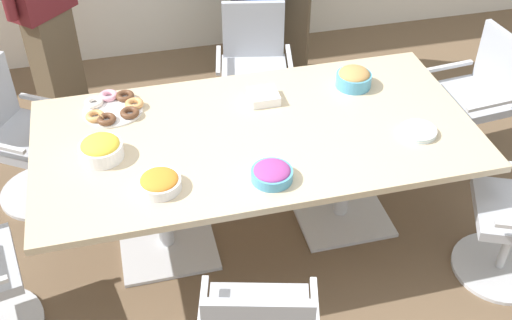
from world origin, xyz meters
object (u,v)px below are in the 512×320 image
object	(u,v)px
conference_table	(256,150)
plate_stack	(418,131)
office_chair_0	(471,105)
snack_bowl_candy_mix	(272,173)
office_chair_1	(254,77)
person_standing_0	(42,3)
office_chair_2	(22,143)
snack_bowl_chips_orange	(159,182)
napkin_pile	(264,97)
snack_bowl_cookies	(354,78)
donut_platter	(113,107)
snack_bowl_chips_yellow	(101,148)

from	to	relation	value
conference_table	plate_stack	size ratio (longest dim) A/B	12.15
office_chair_0	conference_table	bearing A→B (deg)	98.30
snack_bowl_candy_mix	plate_stack	world-z (taller)	snack_bowl_candy_mix
office_chair_1	person_standing_0	distance (m)	1.55
office_chair_2	snack_bowl_chips_orange	distance (m)	1.33
snack_bowl_candy_mix	office_chair_2	bearing A→B (deg)	140.57
plate_stack	napkin_pile	world-z (taller)	napkin_pile
snack_bowl_cookies	snack_bowl_chips_orange	bearing A→B (deg)	-152.66
office_chair_0	snack_bowl_chips_orange	world-z (taller)	office_chair_0
snack_bowl_chips_orange	plate_stack	xyz separation A→B (m)	(1.42, 0.11, -0.02)
napkin_pile	office_chair_2	bearing A→B (deg)	164.67
donut_platter	snack_bowl_cookies	bearing A→B (deg)	-3.42
snack_bowl_candy_mix	snack_bowl_cookies	world-z (taller)	snack_bowl_cookies
office_chair_0	snack_bowl_candy_mix	size ratio (longest dim) A/B	4.36
snack_bowl_chips_orange	snack_bowl_chips_yellow	xyz separation A→B (m)	(-0.26, 0.31, 0.02)
office_chair_2	donut_platter	world-z (taller)	office_chair_2
snack_bowl_cookies	donut_platter	distance (m)	1.42
snack_bowl_candy_mix	napkin_pile	size ratio (longest dim) A/B	1.26
office_chair_2	conference_table	bearing A→B (deg)	95.33
office_chair_2	plate_stack	bearing A→B (deg)	99.76
conference_table	snack_bowl_chips_yellow	xyz separation A→B (m)	(-0.83, -0.02, 0.18)
snack_bowl_chips_orange	office_chair_2	bearing A→B (deg)	127.10
office_chair_2	snack_bowl_chips_orange	bearing A→B (deg)	69.50
plate_stack	napkin_pile	bearing A→B (deg)	145.03
person_standing_0	snack_bowl_cookies	size ratio (longest dim) A/B	8.11
office_chair_2	napkin_pile	distance (m)	1.55
office_chair_2	snack_bowl_candy_mix	distance (m)	1.75
conference_table	plate_stack	distance (m)	0.89
office_chair_1	donut_platter	bearing A→B (deg)	46.86
snack_bowl_chips_yellow	donut_platter	xyz separation A→B (m)	(0.09, 0.41, -0.04)
snack_bowl_cookies	office_chair_1	bearing A→B (deg)	118.33
snack_bowl_candy_mix	office_chair_0	bearing A→B (deg)	26.19
donut_platter	snack_bowl_chips_yellow	bearing A→B (deg)	-101.76
donut_platter	snack_bowl_candy_mix	bearing A→B (deg)	-47.67
conference_table	snack_bowl_candy_mix	xyz separation A→B (m)	(-0.02, -0.40, 0.16)
person_standing_0	snack_bowl_candy_mix	xyz separation A→B (m)	(1.11, -2.01, -0.11)
napkin_pile	plate_stack	bearing A→B (deg)	-34.97
office_chair_1	snack_bowl_chips_orange	xyz separation A→B (m)	(-0.82, -1.43, 0.38)
office_chair_1	snack_bowl_candy_mix	size ratio (longest dim) A/B	4.36
office_chair_0	person_standing_0	bearing A→B (deg)	60.26
snack_bowl_cookies	napkin_pile	size ratio (longest dim) A/B	1.28
conference_table	office_chair_0	xyz separation A→B (m)	(1.59, 0.39, -0.22)
office_chair_2	snack_bowl_candy_mix	bearing A→B (deg)	82.97
person_standing_0	snack_bowl_chips_orange	bearing A→B (deg)	60.90
conference_table	office_chair_0	bearing A→B (deg)	13.77
snack_bowl_chips_orange	plate_stack	world-z (taller)	snack_bowl_chips_orange
office_chair_1	snack_bowl_chips_yellow	xyz separation A→B (m)	(-1.08, -1.11, 0.40)
office_chair_2	napkin_pile	size ratio (longest dim) A/B	5.49
conference_table	person_standing_0	xyz separation A→B (m)	(-1.12, 1.61, 0.27)
office_chair_1	donut_platter	distance (m)	1.27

